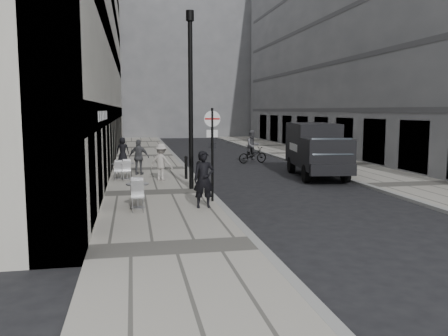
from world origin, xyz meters
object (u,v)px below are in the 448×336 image
(walking_man, at_px, (204,179))
(sign_post, at_px, (212,142))
(cyclist, at_px, (253,150))
(panel_van, at_px, (316,147))
(lamppost, at_px, (191,91))

(walking_man, height_order, sign_post, sign_post)
(walking_man, xyz_separation_m, cyclist, (5.11, 13.47, -0.25))
(panel_van, bearing_deg, walking_man, -125.92)
(walking_man, relative_size, lamppost, 0.27)
(walking_man, relative_size, panel_van, 0.32)
(sign_post, relative_size, lamppost, 0.46)
(lamppost, bearing_deg, cyclist, 62.30)
(lamppost, xyz_separation_m, cyclist, (5.05, 9.61, -3.24))
(lamppost, bearing_deg, panel_van, 25.30)
(lamppost, height_order, cyclist, lamppost)
(sign_post, height_order, cyclist, sign_post)
(sign_post, height_order, lamppost, lamppost)
(sign_post, distance_m, cyclist, 13.33)
(sign_post, xyz_separation_m, cyclist, (4.65, 12.42, -1.41))
(panel_van, height_order, cyclist, panel_van)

